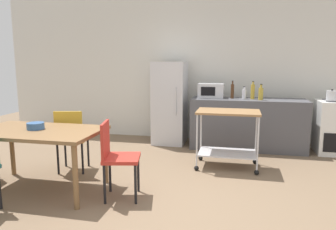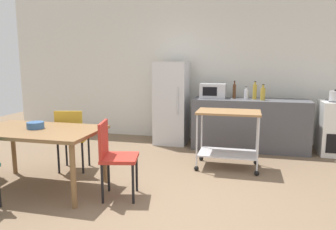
{
  "view_description": "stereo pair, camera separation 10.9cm",
  "coord_description": "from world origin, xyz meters",
  "px_view_note": "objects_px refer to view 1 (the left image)",
  "views": [
    {
      "loc": [
        0.73,
        -3.2,
        1.56
      ],
      "look_at": [
        -0.25,
        1.2,
        0.8
      ],
      "focal_mm": 34.18,
      "sensor_mm": 36.0,
      "label": 1
    },
    {
      "loc": [
        0.83,
        -3.18,
        1.56
      ],
      "look_at": [
        -0.25,
        1.2,
        0.8
      ],
      "focal_mm": 34.18,
      "sensor_mm": 36.0,
      "label": 2
    }
  ],
  "objects_px": {
    "stove_oven": "(335,127)",
    "kettle": "(332,96)",
    "chair_red": "(116,154)",
    "microwave": "(211,91)",
    "refrigerator": "(170,103)",
    "bottle_hot_sauce": "(244,94)",
    "bottle_soy_sauce": "(261,93)",
    "fruit_bowl": "(36,126)",
    "chair_mustard": "(71,136)",
    "bottle_vinegar": "(232,91)",
    "bottle_sparkling_water": "(253,91)",
    "dining_table": "(38,136)",
    "kitchen_cart": "(228,129)"
  },
  "relations": [
    {
      "from": "refrigerator",
      "to": "bottle_hot_sauce",
      "type": "distance_m",
      "value": 1.39
    },
    {
      "from": "dining_table",
      "to": "bottle_soy_sauce",
      "type": "bearing_deg",
      "value": 41.5
    },
    {
      "from": "stove_oven",
      "to": "chair_red",
      "type": "bearing_deg",
      "value": -139.47
    },
    {
      "from": "bottle_soy_sauce",
      "to": "fruit_bowl",
      "type": "relative_size",
      "value": 1.36
    },
    {
      "from": "dining_table",
      "to": "kitchen_cart",
      "type": "distance_m",
      "value": 2.58
    },
    {
      "from": "stove_oven",
      "to": "kettle",
      "type": "height_order",
      "value": "kettle"
    },
    {
      "from": "chair_red",
      "to": "bottle_soy_sauce",
      "type": "relative_size",
      "value": 3.23
    },
    {
      "from": "chair_mustard",
      "to": "bottle_soy_sauce",
      "type": "height_order",
      "value": "bottle_soy_sauce"
    },
    {
      "from": "refrigerator",
      "to": "fruit_bowl",
      "type": "bearing_deg",
      "value": -113.21
    },
    {
      "from": "bottle_hot_sauce",
      "to": "bottle_soy_sauce",
      "type": "distance_m",
      "value": 0.3
    },
    {
      "from": "fruit_bowl",
      "to": "kettle",
      "type": "bearing_deg",
      "value": 31.58
    },
    {
      "from": "chair_mustard",
      "to": "bottle_vinegar",
      "type": "bearing_deg",
      "value": -152.7
    },
    {
      "from": "bottle_sparkling_water",
      "to": "fruit_bowl",
      "type": "relative_size",
      "value": 1.56
    },
    {
      "from": "stove_oven",
      "to": "kettle",
      "type": "distance_m",
      "value": 0.57
    },
    {
      "from": "bottle_sparkling_water",
      "to": "fruit_bowl",
      "type": "xyz_separation_m",
      "value": [
        -2.62,
        -2.48,
        -0.25
      ]
    },
    {
      "from": "refrigerator",
      "to": "kitchen_cart",
      "type": "height_order",
      "value": "refrigerator"
    },
    {
      "from": "fruit_bowl",
      "to": "kettle",
      "type": "relative_size",
      "value": 0.85
    },
    {
      "from": "chair_mustard",
      "to": "fruit_bowl",
      "type": "xyz_separation_m",
      "value": [
        -0.1,
        -0.64,
        0.27
      ]
    },
    {
      "from": "kitchen_cart",
      "to": "chair_mustard",
      "type": "bearing_deg",
      "value": -162.38
    },
    {
      "from": "kitchen_cart",
      "to": "bottle_sparkling_water",
      "type": "relative_size",
      "value": 2.87
    },
    {
      "from": "microwave",
      "to": "kettle",
      "type": "bearing_deg",
      "value": -4.75
    },
    {
      "from": "chair_mustard",
      "to": "bottle_sparkling_water",
      "type": "height_order",
      "value": "bottle_sparkling_water"
    },
    {
      "from": "refrigerator",
      "to": "fruit_bowl",
      "type": "height_order",
      "value": "refrigerator"
    },
    {
      "from": "bottle_vinegar",
      "to": "bottle_sparkling_water",
      "type": "relative_size",
      "value": 1.0
    },
    {
      "from": "bottle_soy_sauce",
      "to": "stove_oven",
      "type": "bearing_deg",
      "value": 5.29
    },
    {
      "from": "microwave",
      "to": "bottle_soy_sauce",
      "type": "distance_m",
      "value": 0.89
    },
    {
      "from": "chair_red",
      "to": "chair_mustard",
      "type": "height_order",
      "value": "same"
    },
    {
      "from": "dining_table",
      "to": "kettle",
      "type": "distance_m",
      "value": 4.55
    },
    {
      "from": "bottle_vinegar",
      "to": "chair_mustard",
      "type": "bearing_deg",
      "value": -139.41
    },
    {
      "from": "chair_mustard",
      "to": "bottle_hot_sauce",
      "type": "relative_size",
      "value": 4.0
    },
    {
      "from": "stove_oven",
      "to": "bottle_vinegar",
      "type": "relative_size",
      "value": 2.89
    },
    {
      "from": "stove_oven",
      "to": "bottle_vinegar",
      "type": "height_order",
      "value": "bottle_vinegar"
    },
    {
      "from": "chair_red",
      "to": "bottle_sparkling_water",
      "type": "bearing_deg",
      "value": -44.68
    },
    {
      "from": "bottle_hot_sauce",
      "to": "fruit_bowl",
      "type": "xyz_separation_m",
      "value": [
        -2.47,
        -2.48,
        -0.2
      ]
    },
    {
      "from": "stove_oven",
      "to": "bottle_hot_sauce",
      "type": "relative_size",
      "value": 4.13
    },
    {
      "from": "dining_table",
      "to": "bottle_sparkling_water",
      "type": "distance_m",
      "value": 3.61
    },
    {
      "from": "refrigerator",
      "to": "fruit_bowl",
      "type": "xyz_separation_m",
      "value": [
        -1.1,
        -2.57,
        0.02
      ]
    },
    {
      "from": "dining_table",
      "to": "chair_red",
      "type": "xyz_separation_m",
      "value": [
        1.0,
        -0.02,
        -0.15
      ]
    },
    {
      "from": "chair_red",
      "to": "refrigerator",
      "type": "distance_m",
      "value": 2.63
    },
    {
      "from": "dining_table",
      "to": "refrigerator",
      "type": "bearing_deg",
      "value": 67.77
    },
    {
      "from": "chair_mustard",
      "to": "bottle_soy_sauce",
      "type": "bearing_deg",
      "value": -160.24
    },
    {
      "from": "chair_mustard",
      "to": "bottle_soy_sauce",
      "type": "relative_size",
      "value": 3.23
    },
    {
      "from": "microwave",
      "to": "refrigerator",
      "type": "bearing_deg",
      "value": 178.99
    },
    {
      "from": "chair_red",
      "to": "chair_mustard",
      "type": "bearing_deg",
      "value": 40.98
    },
    {
      "from": "bottle_vinegar",
      "to": "bottle_soy_sauce",
      "type": "xyz_separation_m",
      "value": [
        0.49,
        -0.13,
        -0.02
      ]
    },
    {
      "from": "stove_oven",
      "to": "kitchen_cart",
      "type": "height_order",
      "value": "stove_oven"
    },
    {
      "from": "dining_table",
      "to": "bottle_vinegar",
      "type": "bearing_deg",
      "value": 48.66
    },
    {
      "from": "kitchen_cart",
      "to": "bottle_hot_sauce",
      "type": "xyz_separation_m",
      "value": [
        0.23,
        1.15,
        0.42
      ]
    },
    {
      "from": "stove_oven",
      "to": "bottle_soy_sauce",
      "type": "xyz_separation_m",
      "value": [
        -1.25,
        -0.12,
        0.56
      ]
    },
    {
      "from": "kitchen_cart",
      "to": "kettle",
      "type": "relative_size",
      "value": 3.8
    }
  ]
}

